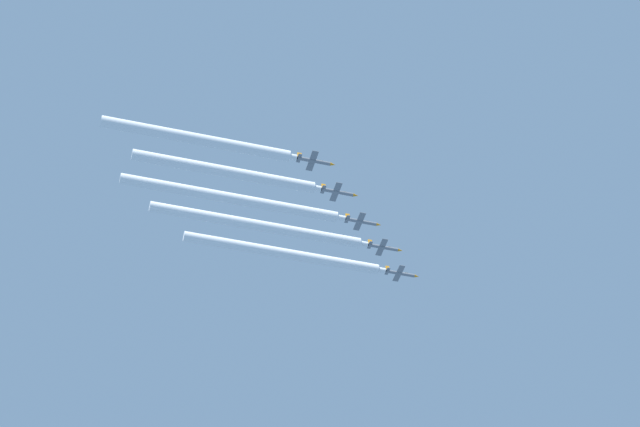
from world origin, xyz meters
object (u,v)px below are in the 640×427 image
Objects in this scene: jet_fourth_echelon at (338,192)px; jet_fifth_echelon at (315,161)px; jet_lead at (401,274)px; jet_third_echelon at (362,222)px; jet_second_echelon at (384,247)px.

jet_fifth_echelon is (11.71, -9.95, -1.54)m from jet_fourth_echelon.
jet_lead reaches higher than jet_third_echelon.
jet_fifth_echelon is (34.63, -30.55, -4.87)m from jet_second_echelon.
jet_third_echelon reaches higher than jet_fourth_echelon.
jet_second_echelon reaches higher than jet_third_echelon.
jet_fifth_echelon is (22.94, -20.17, -2.59)m from jet_third_echelon.
jet_lead is 45.61m from jet_fourth_echelon.
jet_lead is at bearing 139.24° from jet_fourth_echelon.
jet_lead is 61.05m from jet_fifth_echelon.
jet_third_echelon is (23.15, -19.41, -3.35)m from jet_lead.
jet_third_echelon is at bearing 138.68° from jet_fifth_echelon.
jet_fourth_echelon is 1.00× the size of jet_fifth_echelon.
jet_second_echelon is at bearing 138.05° from jet_fourth_echelon.
jet_third_echelon is 1.00× the size of jet_fourth_echelon.
jet_fourth_echelon is at bearing -40.76° from jet_lead.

